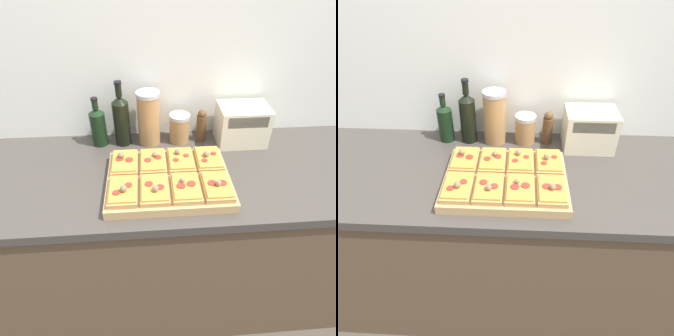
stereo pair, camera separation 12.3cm
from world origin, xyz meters
The scene contains 17 objects.
wall_back centered at (0.00, 0.67, 1.25)m, with size 6.00×0.06×2.50m.
kitchen_counter centered at (0.00, 0.32, 0.46)m, with size 2.63×0.67×0.92m.
cutting_board centered at (-0.01, 0.23, 0.94)m, with size 0.50×0.38×0.04m, color tan.
pizza_slice_back_left centered at (-0.19, 0.32, 0.97)m, with size 0.11×0.17×0.05m.
pizza_slice_back_midleft centered at (-0.07, 0.32, 0.97)m, with size 0.11×0.17×0.05m.
pizza_slice_back_midright centered at (0.04, 0.32, 0.97)m, with size 0.11×0.17×0.05m.
pizza_slice_back_right centered at (0.16, 0.32, 0.97)m, with size 0.11×0.17×0.05m.
pizza_slice_front_left centered at (-0.19, 0.14, 0.97)m, with size 0.11×0.17×0.05m.
pizza_slice_front_midleft centered at (-0.07, 0.14, 0.97)m, with size 0.11×0.17×0.05m.
pizza_slice_front_midright centered at (0.05, 0.14, 0.97)m, with size 0.11×0.17×0.05m.
pizza_slice_front_right centered at (0.16, 0.14, 0.97)m, with size 0.11×0.17×0.05m.
olive_oil_bottle centered at (-0.32, 0.56, 1.02)m, with size 0.07×0.07×0.24m.
wine_bottle centered at (-0.21, 0.56, 1.05)m, with size 0.08×0.08×0.31m.
grain_jar_tall centered at (-0.08, 0.56, 1.05)m, with size 0.11×0.11×0.26m.
grain_jar_short centered at (0.06, 0.56, 0.99)m, with size 0.10×0.10×0.14m.
pepper_mill centered at (0.17, 0.56, 1.00)m, with size 0.05×0.05×0.16m.
toaster_oven centered at (0.36, 0.53, 1.01)m, with size 0.26×0.17×0.19m.
Camera 1 is at (-0.09, -0.71, 1.73)m, focal length 32.00 mm.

